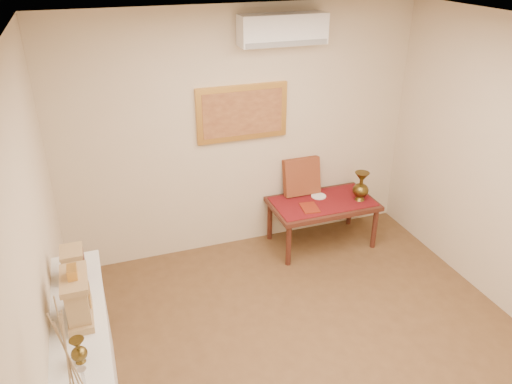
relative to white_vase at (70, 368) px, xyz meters
name	(u,v)px	position (x,y,z in m)	size (l,w,h in m)	color
floor	(327,376)	(1.82, 0.71, -1.42)	(4.50, 4.50, 0.00)	brown
ceiling	(357,42)	(1.82, 0.71, 1.28)	(4.50, 4.50, 0.00)	silver
wall_back	(242,134)	(1.82, 2.96, -0.07)	(4.00, 0.02, 2.70)	beige
wall_left	(37,297)	(-0.18, 0.71, -0.07)	(0.02, 4.50, 2.70)	beige
white_vase	(70,368)	(0.00, 0.00, 0.00)	(0.17, 0.17, 0.87)	white
candlestick	(84,381)	(0.02, 0.24, -0.34)	(0.09, 0.09, 0.18)	silver
brass_urn_small	(78,348)	(0.00, 0.50, -0.33)	(0.10, 0.10, 0.22)	brown
table_cloth	(323,202)	(2.67, 2.59, -0.86)	(1.14, 0.59, 0.01)	maroon
brass_urn_tall	(361,183)	(3.09, 2.49, -0.65)	(0.19, 0.19, 0.42)	brown
plate	(319,196)	(2.67, 2.71, -0.85)	(0.17, 0.17, 0.01)	white
menu	(310,208)	(2.45, 2.49, -0.85)	(0.18, 0.25, 0.01)	maroon
cushion	(302,177)	(2.51, 2.87, -0.64)	(0.44, 0.10, 0.44)	#5B1212
mantel_clock	(78,297)	(0.02, 0.90, -0.26)	(0.17, 0.36, 0.41)	tan
wooden_chest	(74,264)	(0.00, 1.39, -0.31)	(0.16, 0.21, 0.24)	tan
low_table	(323,207)	(2.67, 2.59, -0.93)	(1.20, 0.70, 0.55)	#481F15
painting	(242,113)	(1.82, 2.93, 0.18)	(1.00, 0.06, 0.60)	gold
ac_unit	(283,29)	(2.22, 2.83, 1.03)	(0.90, 0.25, 0.30)	white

